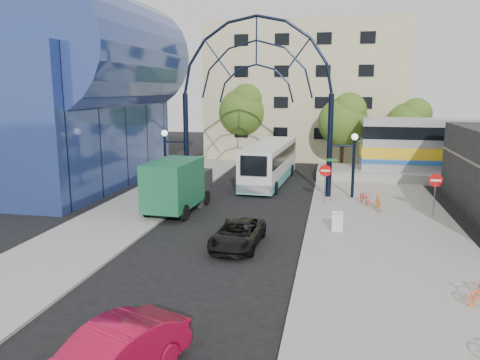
% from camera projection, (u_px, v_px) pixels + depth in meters
% --- Properties ---
extents(ground, '(120.00, 120.00, 0.00)m').
position_uv_depth(ground, '(199.00, 268.00, 19.34)').
color(ground, black).
rests_on(ground, ground).
extents(sidewalk_east, '(8.00, 56.00, 0.12)m').
position_uv_depth(sidewalk_east, '(390.00, 248.00, 21.62)').
color(sidewalk_east, gray).
rests_on(sidewalk_east, ground).
extents(plaza_west, '(5.00, 50.00, 0.12)m').
position_uv_depth(plaza_west, '(118.00, 219.00, 26.36)').
color(plaza_west, gray).
rests_on(plaza_west, ground).
extents(gateway_arch, '(13.64, 0.44, 12.10)m').
position_uv_depth(gateway_arch, '(256.00, 70.00, 31.17)').
color(gateway_arch, black).
rests_on(gateway_arch, ground).
extents(stop_sign, '(0.80, 0.07, 2.50)m').
position_uv_depth(stop_sign, '(325.00, 174.00, 29.57)').
color(stop_sign, slate).
rests_on(stop_sign, sidewalk_east).
extents(do_not_enter_sign, '(0.76, 0.07, 2.48)m').
position_uv_depth(do_not_enter_sign, '(435.00, 185.00, 26.44)').
color(do_not_enter_sign, slate).
rests_on(do_not_enter_sign, sidewalk_east).
extents(street_name_sign, '(0.70, 0.70, 2.80)m').
position_uv_depth(street_name_sign, '(332.00, 171.00, 30.04)').
color(street_name_sign, slate).
rests_on(street_name_sign, sidewalk_east).
extents(sandwich_board, '(0.55, 0.61, 0.99)m').
position_uv_depth(sandwich_board, '(338.00, 219.00, 23.86)').
color(sandwich_board, white).
rests_on(sandwich_board, sidewalk_east).
extents(transit_hall, '(16.50, 18.00, 14.50)m').
position_uv_depth(transit_hall, '(60.00, 97.00, 35.46)').
color(transit_hall, navy).
rests_on(transit_hall, ground).
extents(apartment_block, '(20.00, 12.10, 14.00)m').
position_uv_depth(apartment_block, '(306.00, 92.00, 51.25)').
color(apartment_block, tan).
rests_on(apartment_block, ground).
extents(tree_north_a, '(4.48, 4.48, 7.00)m').
position_uv_depth(tree_north_a, '(344.00, 119.00, 42.21)').
color(tree_north_a, '#382314').
rests_on(tree_north_a, ground).
extents(tree_north_b, '(5.12, 5.12, 8.00)m').
position_uv_depth(tree_north_b, '(244.00, 109.00, 47.88)').
color(tree_north_b, '#382314').
rests_on(tree_north_b, ground).
extents(tree_north_c, '(4.16, 4.16, 6.50)m').
position_uv_depth(tree_north_c, '(411.00, 122.00, 43.03)').
color(tree_north_c, '#382314').
rests_on(tree_north_c, ground).
extents(city_bus, '(3.18, 11.43, 3.10)m').
position_uv_depth(city_bus, '(270.00, 162.00, 36.82)').
color(city_bus, silver).
rests_on(city_bus, ground).
extents(green_truck, '(2.71, 6.43, 3.19)m').
position_uv_depth(green_truck, '(179.00, 185.00, 28.19)').
color(green_truck, black).
rests_on(green_truck, ground).
extents(black_suv, '(2.17, 4.48, 1.23)m').
position_uv_depth(black_suv, '(238.00, 234.00, 21.91)').
color(black_suv, black).
rests_on(black_suv, ground).
extents(red_sedan, '(3.13, 4.87, 1.52)m').
position_uv_depth(red_sedan, '(109.00, 359.00, 11.52)').
color(red_sedan, maroon).
rests_on(red_sedan, ground).
extents(bike_near_a, '(0.97, 1.69, 0.84)m').
position_uv_depth(bike_near_a, '(365.00, 197.00, 29.70)').
color(bike_near_a, '#F23D30').
rests_on(bike_near_a, sidewalk_east).
extents(bike_near_b, '(0.62, 1.86, 1.10)m').
position_uv_depth(bike_near_b, '(378.00, 201.00, 28.14)').
color(bike_near_b, orange).
rests_on(bike_near_b, sidewalk_east).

